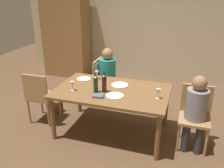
% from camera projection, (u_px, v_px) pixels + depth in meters
% --- Properties ---
extents(ground_plane, '(10.00, 10.00, 0.00)m').
position_uv_depth(ground_plane, '(112.00, 131.00, 4.12)').
color(ground_plane, brown).
extents(rear_room_partition, '(6.40, 0.12, 2.70)m').
position_uv_depth(rear_room_partition, '(147.00, 24.00, 6.01)').
color(rear_room_partition, beige).
rests_on(rear_room_partition, ground_plane).
extents(armoire_cabinet, '(1.18, 0.62, 2.18)m').
position_uv_depth(armoire_cabinet, '(66.00, 33.00, 6.28)').
color(armoire_cabinet, olive).
rests_on(armoire_cabinet, ground_plane).
extents(dining_table, '(1.75, 1.08, 0.75)m').
position_uv_depth(dining_table, '(112.00, 95.00, 3.86)').
color(dining_table, brown).
rests_on(dining_table, ground_plane).
extents(chair_right_end, '(0.44, 0.44, 0.92)m').
position_uv_depth(chair_right_end, '(195.00, 112.00, 3.63)').
color(chair_right_end, '#A87F51').
rests_on(chair_right_end, ground_plane).
extents(chair_far_left, '(0.46, 0.44, 0.92)m').
position_uv_depth(chair_far_left, '(102.00, 76.00, 4.85)').
color(chair_far_left, '#A87F51').
rests_on(chair_far_left, ground_plane).
extents(chair_left_end, '(0.44, 0.44, 0.92)m').
position_uv_depth(chair_left_end, '(40.00, 94.00, 4.20)').
color(chair_left_end, '#A87F51').
rests_on(chair_left_end, ground_plane).
extents(person_woman_host, '(0.30, 0.35, 1.13)m').
position_uv_depth(person_woman_host, '(196.00, 108.00, 3.49)').
color(person_woman_host, '#33333D').
rests_on(person_woman_host, ground_plane).
extents(person_man_bearded, '(0.37, 0.32, 1.16)m').
position_uv_depth(person_man_bearded, '(109.00, 73.00, 4.78)').
color(person_man_bearded, '#33333D').
rests_on(person_man_bearded, ground_plane).
extents(wine_bottle_tall_green, '(0.07, 0.07, 0.31)m').
position_uv_depth(wine_bottle_tall_green, '(96.00, 84.00, 3.71)').
color(wine_bottle_tall_green, '#19381E').
rests_on(wine_bottle_tall_green, dining_table).
extents(wine_bottle_dark_red, '(0.07, 0.07, 0.33)m').
position_uv_depth(wine_bottle_dark_red, '(104.00, 83.00, 3.71)').
color(wine_bottle_dark_red, black).
rests_on(wine_bottle_dark_red, dining_table).
extents(wine_glass_near_left, '(0.07, 0.07, 0.15)m').
position_uv_depth(wine_glass_near_left, '(72.00, 84.00, 3.78)').
color(wine_glass_near_left, silver).
rests_on(wine_glass_near_left, dining_table).
extents(wine_glass_centre, '(0.07, 0.07, 0.15)m').
position_uv_depth(wine_glass_centre, '(158.00, 92.00, 3.52)').
color(wine_glass_centre, silver).
rests_on(wine_glass_centre, dining_table).
extents(wine_glass_near_right, '(0.07, 0.07, 0.15)m').
position_uv_depth(wine_glass_near_right, '(97.00, 73.00, 4.22)').
color(wine_glass_near_right, silver).
rests_on(wine_glass_near_right, dining_table).
extents(dinner_plate_host, '(0.27, 0.27, 0.01)m').
position_uv_depth(dinner_plate_host, '(120.00, 85.00, 4.00)').
color(dinner_plate_host, white).
rests_on(dinner_plate_host, dining_table).
extents(dinner_plate_guest_left, '(0.24, 0.24, 0.01)m').
position_uv_depth(dinner_plate_guest_left, '(84.00, 79.00, 4.25)').
color(dinner_plate_guest_left, white).
rests_on(dinner_plate_guest_left, dining_table).
extents(dinner_plate_guest_right, '(0.27, 0.27, 0.01)m').
position_uv_depth(dinner_plate_guest_right, '(115.00, 96.00, 3.62)').
color(dinner_plate_guest_right, silver).
rests_on(dinner_plate_guest_right, dining_table).
extents(folded_napkin, '(0.18, 0.14, 0.03)m').
position_uv_depth(folded_napkin, '(98.00, 96.00, 3.60)').
color(folded_napkin, '#4C5B75').
rests_on(folded_napkin, dining_table).
extents(handbag, '(0.30, 0.18, 0.22)m').
position_uv_depth(handbag, '(55.00, 105.00, 4.75)').
color(handbag, brown).
rests_on(handbag, ground_plane).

